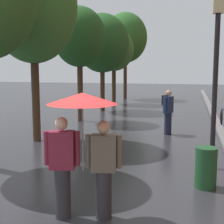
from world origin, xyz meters
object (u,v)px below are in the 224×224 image
at_px(street_tree_4, 114,50).
at_px(litter_bin, 206,168).
at_px(street_tree_2, 79,37).
at_px(pedestrian_walking_midground, 168,111).
at_px(street_tree_5, 125,38).
at_px(street_tree_1, 33,6).
at_px(couple_under_umbrella, 82,136).
at_px(street_lamp_post, 216,71).
at_px(street_tree_3, 102,43).

height_order(street_tree_4, litter_bin, street_tree_4).
bearing_deg(street_tree_2, pedestrian_walking_midground, -26.98).
bearing_deg(litter_bin, street_tree_5, 106.25).
xyz_separation_m(street_tree_1, street_tree_5, (0.23, 14.27, 0.12)).
bearing_deg(street_tree_4, litter_bin, -69.81).
bearing_deg(couple_under_umbrella, street_lamp_post, 55.38).
distance_m(street_tree_5, street_lamp_post, 17.02).
bearing_deg(street_tree_2, street_tree_3, 88.53).
xyz_separation_m(street_tree_3, pedestrian_walking_midground, (3.93, -5.60, -2.81)).
height_order(street_tree_1, street_lamp_post, street_tree_1).
bearing_deg(street_tree_1, litter_bin, -30.69).
distance_m(street_tree_1, street_tree_3, 7.65).
bearing_deg(street_tree_2, street_tree_4, 90.19).
bearing_deg(street_tree_4, street_tree_5, 88.46).
bearing_deg(pedestrian_walking_midground, street_tree_3, 125.11).
bearing_deg(street_lamp_post, street_tree_5, 108.23).
xyz_separation_m(street_tree_2, street_tree_3, (0.09, 3.55, -0.04)).
height_order(street_tree_4, couple_under_umbrella, street_tree_4).
height_order(litter_bin, pedestrian_walking_midground, pedestrian_walking_midground).
bearing_deg(street_tree_3, pedestrian_walking_midground, -54.89).
bearing_deg(street_tree_4, pedestrian_walking_midground, -65.50).
bearing_deg(street_tree_4, couple_under_umbrella, -78.86).
distance_m(street_tree_2, street_lamp_post, 8.04).
relative_size(street_tree_5, litter_bin, 7.44).
height_order(street_tree_1, street_tree_3, street_tree_1).
xyz_separation_m(street_tree_3, street_lamp_post, (5.26, -9.39, -1.31)).
xyz_separation_m(street_tree_1, street_lamp_post, (5.51, -1.77, -2.00)).
bearing_deg(couple_under_umbrella, street_tree_1, 123.13).
height_order(street_tree_4, street_tree_5, street_tree_5).
xyz_separation_m(street_tree_2, litter_bin, (5.15, -7.22, -3.28)).
relative_size(street_tree_1, street_tree_5, 0.98).
bearing_deg(street_tree_3, litter_bin, -64.86).
bearing_deg(street_tree_3, street_tree_2, -91.47).
relative_size(street_tree_4, street_lamp_post, 1.21).
relative_size(street_tree_5, couple_under_umbrella, 3.04).
xyz_separation_m(street_tree_1, litter_bin, (5.31, -3.15, -3.94)).
relative_size(street_tree_5, street_lamp_post, 1.58).
distance_m(street_tree_5, pedestrian_walking_midground, 13.37).
relative_size(street_tree_4, pedestrian_walking_midground, 3.01).
relative_size(street_tree_3, street_tree_5, 0.83).
relative_size(street_tree_2, couple_under_umbrella, 2.43).
xyz_separation_m(couple_under_umbrella, pedestrian_walking_midground, (0.91, 7.04, -0.52)).
bearing_deg(street_lamp_post, street_tree_1, 162.15).
relative_size(street_tree_1, street_tree_3, 1.18).
bearing_deg(litter_bin, street_tree_2, 125.47).
relative_size(street_tree_2, litter_bin, 5.95).
bearing_deg(pedestrian_walking_midground, street_tree_2, 153.02).
bearing_deg(street_tree_3, street_lamp_post, -60.75).
xyz_separation_m(street_tree_1, street_tree_3, (0.25, 7.62, -0.69)).
distance_m(couple_under_umbrella, pedestrian_walking_midground, 7.12).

